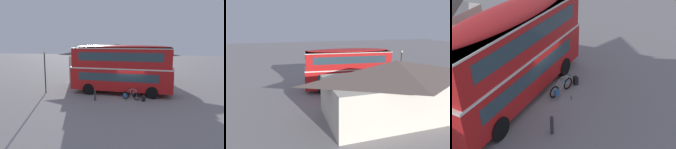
{
  "view_description": "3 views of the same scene",
  "coord_description": "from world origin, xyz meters",
  "views": [
    {
      "loc": [
        1.97,
        -20.68,
        5.23
      ],
      "look_at": [
        -1.56,
        -1.59,
        2.24
      ],
      "focal_mm": 35.64,
      "sensor_mm": 36.0,
      "label": 1
    },
    {
      "loc": [
        5.6,
        21.27,
        7.6
      ],
      "look_at": [
        -0.41,
        -1.59,
        1.27
      ],
      "focal_mm": 30.93,
      "sensor_mm": 36.0,
      "label": 2
    },
    {
      "loc": [
        -11.86,
        -6.59,
        8.96
      ],
      "look_at": [
        0.01,
        -1.62,
        1.29
      ],
      "focal_mm": 46.68,
      "sensor_mm": 36.0,
      "label": 3
    }
  ],
  "objects": [
    {
      "name": "pub_building",
      "position": [
        -2.67,
        7.99,
        2.43
      ],
      "size": [
        11.78,
        6.32,
        4.75
      ],
      "color": "beige",
      "rests_on": "ground"
    },
    {
      "name": "kerb_bollard",
      "position": [
        -2.96,
        -2.29,
        0.5
      ],
      "size": [
        0.16,
        0.16,
        0.97
      ],
      "color": "#333338",
      "rests_on": "ground"
    },
    {
      "name": "water_bottle_green_metal",
      "position": [
        -0.21,
        -2.13,
        0.1
      ],
      "size": [
        0.07,
        0.07,
        0.21
      ],
      "color": "green",
      "rests_on": "ground"
    },
    {
      "name": "street_lamp",
      "position": [
        -8.55,
        -0.42,
        2.62
      ],
      "size": [
        0.28,
        0.28,
        4.18
      ],
      "color": "black",
      "rests_on": "ground"
    },
    {
      "name": "ground_plane",
      "position": [
        0.0,
        0.0,
        0.0
      ],
      "size": [
        120.0,
        120.0,
        0.0
      ],
      "primitive_type": "plane",
      "color": "gray"
    },
    {
      "name": "touring_bicycle",
      "position": [
        0.07,
        -1.4,
        0.37
      ],
      "size": [
        1.71,
        0.7,
        1.02
      ],
      "color": "black",
      "rests_on": "ground"
    },
    {
      "name": "double_decker_bus",
      "position": [
        -0.98,
        0.61,
        2.64
      ],
      "size": [
        10.02,
        3.31,
        4.79
      ],
      "color": "black",
      "rests_on": "ground"
    },
    {
      "name": "backpack_on_ground",
      "position": [
        1.26,
        -1.82,
        0.28
      ],
      "size": [
        0.35,
        0.36,
        0.54
      ],
      "color": "black",
      "rests_on": "ground"
    }
  ]
}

